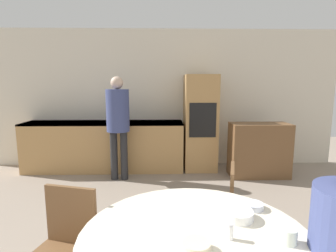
% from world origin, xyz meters
% --- Properties ---
extents(wall_back, '(6.72, 0.05, 2.60)m').
position_xyz_m(wall_back, '(0.00, 5.38, 1.30)').
color(wall_back, silver).
rests_on(wall_back, ground_plane).
extents(kitchen_counter, '(2.87, 0.60, 0.89)m').
position_xyz_m(kitchen_counter, '(-1.08, 5.03, 0.46)').
color(kitchen_counter, tan).
rests_on(kitchen_counter, ground_plane).
extents(oven_unit, '(0.58, 0.59, 1.74)m').
position_xyz_m(oven_unit, '(0.69, 5.04, 0.87)').
color(oven_unit, tan).
rests_on(oven_unit, ground_plane).
extents(sideboard, '(0.98, 0.45, 0.92)m').
position_xyz_m(sideboard, '(1.65, 4.61, 0.46)').
color(sideboard, brown).
rests_on(sideboard, ground_plane).
extents(chair_far_left, '(0.49, 0.49, 0.87)m').
position_xyz_m(chair_far_left, '(-0.68, 1.90, 0.50)').
color(chair_far_left, brown).
rests_on(chair_far_left, ground_plane).
extents(chair_far_right, '(0.49, 0.49, 0.87)m').
position_xyz_m(chair_far_right, '(0.48, 2.42, 0.50)').
color(chair_far_right, brown).
rests_on(chair_far_right, ground_plane).
extents(person_standing, '(0.37, 0.37, 1.70)m').
position_xyz_m(person_standing, '(-0.73, 4.51, 1.05)').
color(person_standing, '#262628').
rests_on(person_standing, ground_plane).
extents(cup, '(0.08, 0.08, 0.08)m').
position_xyz_m(cup, '(0.62, 1.49, 0.80)').
color(cup, silver).
rests_on(cup, dining_table).
extents(bowl_near, '(0.13, 0.13, 0.04)m').
position_xyz_m(bowl_near, '(0.57, 1.87, 0.78)').
color(bowl_near, silver).
rests_on(bowl_near, dining_table).
extents(bowl_centre, '(0.14, 0.14, 0.05)m').
position_xyz_m(bowl_centre, '(0.14, 1.44, 0.79)').
color(bowl_centre, beige).
rests_on(bowl_centre, dining_table).
extents(bowl_far, '(0.19, 0.19, 0.05)m').
position_xyz_m(bowl_far, '(0.43, 1.74, 0.79)').
color(bowl_far, white).
rests_on(bowl_far, dining_table).
extents(salt_shaker, '(0.03, 0.03, 0.09)m').
position_xyz_m(salt_shaker, '(0.33, 1.53, 0.81)').
color(salt_shaker, white).
rests_on(salt_shaker, dining_table).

